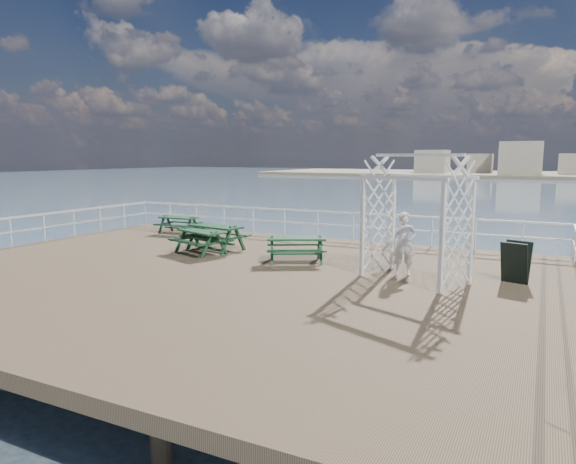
{
  "coord_description": "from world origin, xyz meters",
  "views": [
    {
      "loc": [
        7.94,
        -11.63,
        3.22
      ],
      "look_at": [
        1.56,
        1.1,
        1.1
      ],
      "focal_mm": 32.0,
      "sensor_mm": 36.0,
      "label": 1
    }
  ],
  "objects_px": {
    "picnic_table_c": "(296,244)",
    "person": "(404,244)",
    "picnic_table_d": "(201,237)",
    "picnic_table_a": "(179,221)",
    "trellis_arbor": "(415,225)",
    "picnic_table_b": "(216,232)"
  },
  "relations": [
    {
      "from": "picnic_table_d",
      "to": "trellis_arbor",
      "type": "distance_m",
      "value": 7.3
    },
    {
      "from": "picnic_table_b",
      "to": "picnic_table_a",
      "type": "bearing_deg",
      "value": 156.56
    },
    {
      "from": "picnic_table_b",
      "to": "picnic_table_c",
      "type": "distance_m",
      "value": 3.43
    },
    {
      "from": "picnic_table_d",
      "to": "person",
      "type": "relative_size",
      "value": 1.24
    },
    {
      "from": "picnic_table_c",
      "to": "picnic_table_b",
      "type": "bearing_deg",
      "value": 141.47
    },
    {
      "from": "person",
      "to": "picnic_table_a",
      "type": "bearing_deg",
      "value": 149.03
    },
    {
      "from": "picnic_table_a",
      "to": "person",
      "type": "xyz_separation_m",
      "value": [
        10.3,
        -3.35,
        0.36
      ]
    },
    {
      "from": "picnic_table_a",
      "to": "trellis_arbor",
      "type": "bearing_deg",
      "value": -21.43
    },
    {
      "from": "picnic_table_c",
      "to": "picnic_table_d",
      "type": "distance_m",
      "value": 3.46
    },
    {
      "from": "picnic_table_a",
      "to": "trellis_arbor",
      "type": "relative_size",
      "value": 0.51
    },
    {
      "from": "picnic_table_b",
      "to": "trellis_arbor",
      "type": "xyz_separation_m",
      "value": [
        7.14,
        -1.31,
        0.84
      ]
    },
    {
      "from": "picnic_table_d",
      "to": "person",
      "type": "bearing_deg",
      "value": 17.39
    },
    {
      "from": "picnic_table_c",
      "to": "trellis_arbor",
      "type": "distance_m",
      "value": 3.93
    },
    {
      "from": "picnic_table_a",
      "to": "picnic_table_d",
      "type": "height_order",
      "value": "picnic_table_d"
    },
    {
      "from": "person",
      "to": "picnic_table_c",
      "type": "bearing_deg",
      "value": 161.53
    },
    {
      "from": "picnic_table_c",
      "to": "picnic_table_a",
      "type": "bearing_deg",
      "value": 127.96
    },
    {
      "from": "picnic_table_b",
      "to": "picnic_table_c",
      "type": "height_order",
      "value": "picnic_table_b"
    },
    {
      "from": "picnic_table_a",
      "to": "picnic_table_b",
      "type": "height_order",
      "value": "picnic_table_b"
    },
    {
      "from": "picnic_table_c",
      "to": "person",
      "type": "bearing_deg",
      "value": -33.9
    },
    {
      "from": "picnic_table_d",
      "to": "person",
      "type": "distance_m",
      "value": 6.87
    },
    {
      "from": "picnic_table_d",
      "to": "trellis_arbor",
      "type": "xyz_separation_m",
      "value": [
        7.22,
        -0.57,
        0.9
      ]
    },
    {
      "from": "picnic_table_c",
      "to": "picnic_table_d",
      "type": "height_order",
      "value": "picnic_table_d"
    }
  ]
}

